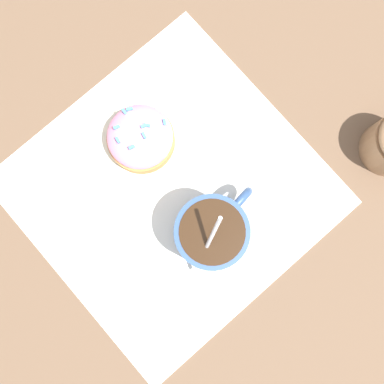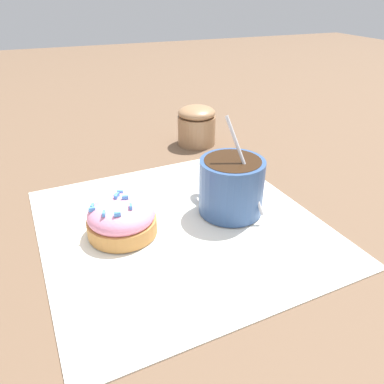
# 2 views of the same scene
# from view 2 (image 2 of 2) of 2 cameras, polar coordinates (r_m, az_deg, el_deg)

# --- Properties ---
(ground_plane) EXTENTS (3.00, 3.00, 0.00)m
(ground_plane) POSITION_cam_2_polar(r_m,az_deg,el_deg) (0.44, -1.68, -5.19)
(ground_plane) COLOR brown
(paper_napkin) EXTENTS (0.33, 0.33, 0.00)m
(paper_napkin) POSITION_cam_2_polar(r_m,az_deg,el_deg) (0.44, -1.69, -5.02)
(paper_napkin) COLOR white
(paper_napkin) RESTS_ON ground_plane
(coffee_cup) EXTENTS (0.08, 0.10, 0.12)m
(coffee_cup) POSITION_cam_2_polar(r_m,az_deg,el_deg) (0.45, 5.91, 1.29)
(coffee_cup) COLOR #335184
(coffee_cup) RESTS_ON paper_napkin
(frosted_pastry) EXTENTS (0.08, 0.08, 0.04)m
(frosted_pastry) POSITION_cam_2_polar(r_m,az_deg,el_deg) (0.42, -10.68, -3.99)
(frosted_pastry) COLOR #C18442
(frosted_pastry) RESTS_ON paper_napkin
(sugar_bowl) EXTENTS (0.06, 0.06, 0.07)m
(sugar_bowl) POSITION_cam_2_polar(r_m,az_deg,el_deg) (0.65, 0.70, 10.18)
(sugar_bowl) COLOR #99704C
(sugar_bowl) RESTS_ON ground_plane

